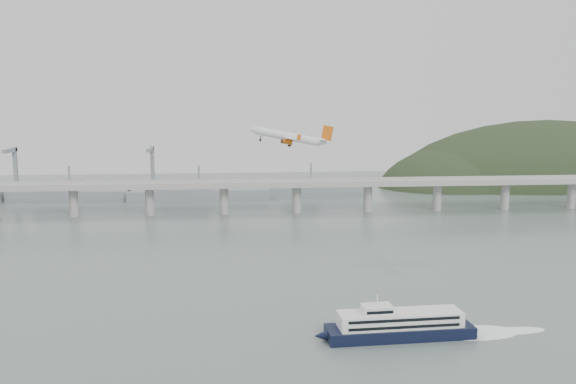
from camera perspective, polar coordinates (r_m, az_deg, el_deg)
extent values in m
plane|color=#576562|center=(227.59, 1.35, -11.03)|extent=(900.00, 900.00, 0.00)
cube|color=#989895|center=(417.67, -1.90, 0.70)|extent=(800.00, 22.00, 2.20)
cube|color=#989895|center=(407.02, -1.81, 0.78)|extent=(800.00, 0.60, 1.80)
cube|color=#989895|center=(427.80, -1.99, 1.15)|extent=(800.00, 0.60, 1.80)
cylinder|color=#989895|center=(431.18, -19.41, -0.94)|extent=(6.00, 6.00, 21.00)
cylinder|color=#989895|center=(421.90, -12.81, -0.87)|extent=(6.00, 6.00, 21.00)
cylinder|color=#989895|center=(418.42, -6.00, -0.78)|extent=(6.00, 6.00, 21.00)
cylinder|color=#989895|center=(420.90, 0.82, -0.68)|extent=(6.00, 6.00, 21.00)
cylinder|color=#989895|center=(429.22, 7.47, -0.58)|extent=(6.00, 6.00, 21.00)
cylinder|color=#989895|center=(443.07, 13.79, -0.47)|extent=(6.00, 6.00, 21.00)
cylinder|color=#989895|center=(461.94, 19.65, -0.37)|extent=(6.00, 6.00, 21.00)
cylinder|color=#989895|center=(485.25, 25.01, -0.27)|extent=(6.00, 6.00, 21.00)
ellipsoid|color=black|center=(625.50, 22.81, -0.92)|extent=(320.00, 150.00, 156.00)
ellipsoid|color=black|center=(576.39, 14.97, -0.68)|extent=(140.00, 110.00, 96.00)
cube|color=slate|center=(503.97, -19.70, -0.31)|extent=(95.67, 20.15, 8.00)
cube|color=slate|center=(505.33, -20.79, 0.57)|extent=(33.90, 15.02, 8.00)
cylinder|color=slate|center=(501.95, -19.79, 1.50)|extent=(1.60, 1.60, 14.00)
cube|color=slate|center=(484.08, -8.30, -0.24)|extent=(110.55, 21.43, 8.00)
cube|color=slate|center=(483.64, -9.62, 0.67)|extent=(39.01, 16.73, 8.00)
cylinder|color=slate|center=(481.98, -8.34, 1.64)|extent=(1.60, 1.60, 14.00)
cube|color=slate|center=(497.74, 2.16, 0.07)|extent=(85.00, 13.60, 8.00)
cube|color=slate|center=(495.60, 1.19, 0.97)|extent=(29.75, 11.90, 8.00)
cylinder|color=slate|center=(495.69, 2.17, 1.90)|extent=(1.60, 1.60, 14.00)
cube|color=slate|center=(544.77, -24.12, 1.76)|extent=(3.00, 3.00, 40.00)
cube|color=slate|center=(533.79, -24.58, 3.56)|extent=(3.00, 28.00, 3.00)
cube|color=slate|center=(520.14, -12.56, 2.01)|extent=(3.00, 3.00, 40.00)
cube|color=slate|center=(508.63, -12.76, 3.90)|extent=(3.00, 28.00, 3.00)
cube|color=black|center=(206.07, 10.39, -12.72)|extent=(48.46, 13.58, 3.84)
cone|color=black|center=(199.79, 3.12, -13.28)|extent=(4.96, 4.04, 3.84)
cube|color=silver|center=(204.57, 10.43, -11.59)|extent=(40.70, 11.33, 4.80)
cube|color=black|center=(199.83, 10.88, -11.71)|extent=(36.46, 1.73, 0.96)
cube|color=black|center=(200.63, 10.86, -12.33)|extent=(36.46, 1.73, 0.96)
cube|color=black|center=(208.49, 10.01, -10.82)|extent=(36.46, 1.73, 0.96)
cube|color=black|center=(209.25, 9.99, -11.42)|extent=(36.46, 1.73, 0.96)
cube|color=silver|center=(201.15, 8.34, -10.78)|extent=(9.88, 7.13, 2.50)
cube|color=black|center=(198.07, 8.62, -11.10)|extent=(8.64, 0.49, 0.96)
cylinder|color=silver|center=(200.17, 8.36, -9.95)|extent=(0.50, 0.50, 3.84)
ellipsoid|color=white|center=(216.35, 17.32, -12.46)|extent=(28.22, 15.01, 0.19)
ellipsoid|color=white|center=(222.22, 20.53, -12.05)|extent=(21.02, 7.80, 0.19)
cylinder|color=white|center=(298.93, 0.07, 5.23)|extent=(31.63, 6.65, 9.87)
cone|color=white|center=(298.15, -3.31, 5.85)|extent=(5.46, 4.40, 4.82)
cone|color=white|center=(300.85, 3.53, 4.67)|extent=(6.31, 4.15, 5.03)
cube|color=white|center=(299.00, 0.24, 4.98)|extent=(6.40, 38.03, 3.38)
cube|color=white|center=(300.71, 3.35, 4.86)|extent=(3.85, 13.48, 1.63)
cube|color=#C7560D|center=(300.94, 3.69, 5.51)|extent=(6.31, 0.88, 8.07)
cylinder|color=#C7560D|center=(304.99, -0.22, 4.76)|extent=(5.28, 2.96, 3.43)
cylinder|color=black|center=(304.83, -0.65, 4.84)|extent=(0.97, 2.59, 2.60)
cube|color=white|center=(304.99, -0.18, 4.96)|extent=(3.00, 0.43, 1.85)
cylinder|color=#C7560D|center=(292.76, -0.05, 4.73)|extent=(5.28, 2.96, 3.43)
cylinder|color=black|center=(292.60, -0.50, 4.81)|extent=(0.97, 2.59, 2.60)
cube|color=white|center=(292.76, -0.01, 4.94)|extent=(3.00, 0.43, 1.85)
cylinder|color=black|center=(301.89, 0.12, 4.61)|extent=(0.91, 0.54, 2.72)
cylinder|color=black|center=(301.89, 0.08, 4.38)|extent=(1.45, 0.54, 1.46)
cylinder|color=black|center=(296.11, 0.21, 4.59)|extent=(0.91, 0.54, 2.72)
cylinder|color=black|center=(296.11, 0.16, 4.36)|extent=(1.45, 0.54, 1.46)
cylinder|color=black|center=(298.23, -2.57, 5.11)|extent=(0.91, 0.54, 2.72)
cylinder|color=black|center=(298.23, -2.62, 4.88)|extent=(1.45, 0.54, 1.46)
cube|color=#C7560D|center=(318.08, 0.41, 5.16)|extent=(2.26, 0.40, 2.97)
cube|color=#C7560D|center=(280.32, 1.04, 5.13)|extent=(2.26, 0.40, 2.97)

